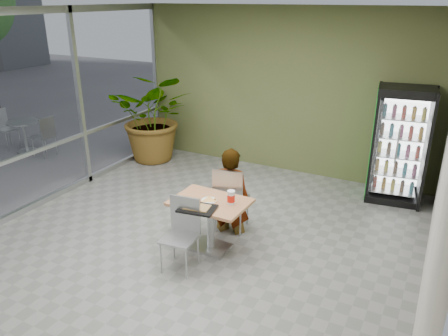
# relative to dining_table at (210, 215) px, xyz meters

# --- Properties ---
(ground) EXTENTS (7.00, 7.00, 0.00)m
(ground) POSITION_rel_dining_table_xyz_m (-0.27, -0.13, -0.54)
(ground) COLOR slate
(ground) RESTS_ON ground
(room_envelope) EXTENTS (6.00, 7.00, 3.20)m
(room_envelope) POSITION_rel_dining_table_xyz_m (-0.27, -0.13, 1.06)
(room_envelope) COLOR silver
(room_envelope) RESTS_ON ground
(storefront_frame) EXTENTS (0.10, 7.00, 3.20)m
(storefront_frame) POSITION_rel_dining_table_xyz_m (-3.27, -0.13, 1.06)
(storefront_frame) COLOR #A6A9AB
(storefront_frame) RESTS_ON ground
(dining_table) EXTENTS (1.05, 0.75, 0.75)m
(dining_table) POSITION_rel_dining_table_xyz_m (0.00, 0.00, 0.00)
(dining_table) COLOR tan
(dining_table) RESTS_ON ground
(chair_far) EXTENTS (0.52, 0.52, 1.03)m
(chair_far) POSITION_rel_dining_table_xyz_m (0.01, 0.56, 0.07)
(chair_far) COLOR #A6A9AB
(chair_far) RESTS_ON ground
(chair_near) EXTENTS (0.47, 0.47, 0.95)m
(chair_near) POSITION_rel_dining_table_xyz_m (-0.13, -0.51, 0.02)
(chair_near) COLOR #A6A9AB
(chair_near) RESTS_ON ground
(seated_woman) EXTENTS (0.65, 0.47, 1.61)m
(seated_woman) POSITION_rel_dining_table_xyz_m (-0.00, 0.62, -0.03)
(seated_woman) COLOR black
(seated_woman) RESTS_ON ground
(pizza_plate) EXTENTS (0.30, 0.26, 0.03)m
(pizza_plate) POSITION_rel_dining_table_xyz_m (-0.01, -0.01, 0.23)
(pizza_plate) COLOR white
(pizza_plate) RESTS_ON dining_table
(soda_cup) EXTENTS (0.11, 0.11, 0.19)m
(soda_cup) POSITION_rel_dining_table_xyz_m (0.29, 0.05, 0.30)
(soda_cup) COLOR white
(soda_cup) RESTS_ON dining_table
(napkin_stack) EXTENTS (0.19, 0.19, 0.02)m
(napkin_stack) POSITION_rel_dining_table_xyz_m (-0.28, -0.21, 0.22)
(napkin_stack) COLOR white
(napkin_stack) RESTS_ON dining_table
(cafeteria_tray) EXTENTS (0.52, 0.41, 0.03)m
(cafeteria_tray) POSITION_rel_dining_table_xyz_m (-0.02, -0.31, 0.23)
(cafeteria_tray) COLOR black
(cafeteria_tray) RESTS_ON dining_table
(beverage_fridge) EXTENTS (0.98, 0.80, 1.98)m
(beverage_fridge) POSITION_rel_dining_table_xyz_m (2.03, 2.91, 0.45)
(beverage_fridge) COLOR black
(beverage_fridge) RESTS_ON ground
(potted_plant) EXTENTS (2.11, 1.96, 1.91)m
(potted_plant) POSITION_rel_dining_table_xyz_m (-2.82, 2.65, 0.42)
(potted_plant) COLOR #255E2A
(potted_plant) RESTS_ON ground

